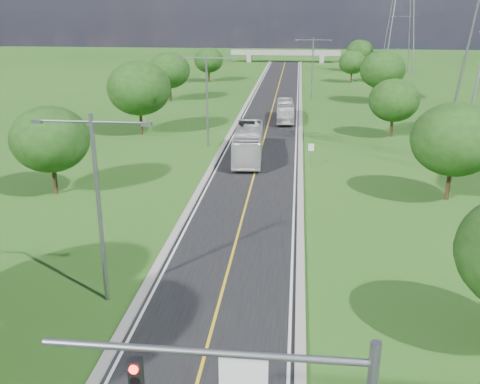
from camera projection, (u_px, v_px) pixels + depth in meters
The scene contains 21 objects.
ground at pixel (269, 120), 72.99m from camera, with size 260.00×260.00×0.00m, color #234D15.
road at pixel (271, 112), 78.61m from camera, with size 8.00×150.00×0.06m, color black.
curb_left at pixel (243, 111), 79.01m from camera, with size 0.50×150.00×0.22m, color gray.
curb_right at pixel (300, 112), 78.16m from camera, with size 0.50×150.00×0.22m, color gray.
speed_limit_sign at pixel (311, 151), 51.27m from camera, with size 0.55×0.09×2.40m.
overpass at pixel (285, 53), 147.29m from camera, with size 30.00×3.00×3.20m.
streetlight_near_left at pixel (98, 194), 26.57m from camera, with size 5.90×0.25×10.00m.
streetlight_mid_left at pixel (207, 93), 57.55m from camera, with size 5.90×0.25×10.00m.
streetlight_far_right at pixel (313, 63), 87.32m from camera, with size 5.90×0.25×10.00m.
power_tower_far at pixel (402, 10), 117.38m from camera, with size 9.00×6.40×28.00m.
tree_lb at pixel (50, 139), 43.03m from camera, with size 6.30×6.30×7.33m.
tree_lc at pixel (139, 88), 63.27m from camera, with size 7.56×7.56×8.79m.
tree_ld at pixel (169, 70), 86.21m from camera, with size 6.72×6.72×7.82m.
tree_le at pixel (209, 60), 108.69m from camera, with size 5.88×5.88×6.84m.
tree_rb at pixel (454, 140), 41.58m from camera, with size 6.72×6.72×7.82m.
tree_rc at pixel (394, 100), 62.54m from camera, with size 5.88×5.88×6.84m.
tree_rd at pixel (383, 70), 84.56m from camera, with size 7.14×7.14×8.30m.
tree_re at pixel (352, 62), 107.75m from camera, with size 5.46×5.46×6.35m.
tree_rf at pixel (360, 51), 125.97m from camera, with size 6.30×6.30×7.33m.
bus_outbound at pixel (285, 111), 72.22m from camera, with size 2.20×9.40×2.62m, color silver.
bus_inbound at pixel (248, 143), 54.11m from camera, with size 2.70×11.53×3.21m, color silver.
Camera 1 is at (3.71, -12.15, 14.81)m, focal length 40.00 mm.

